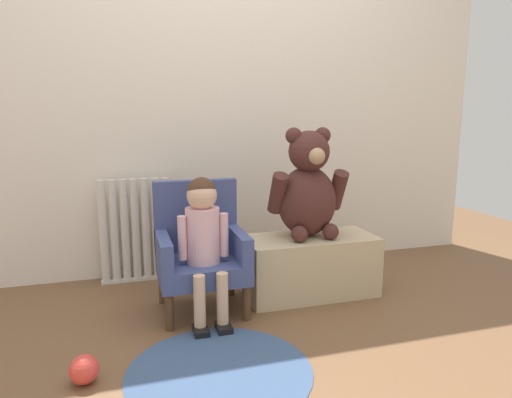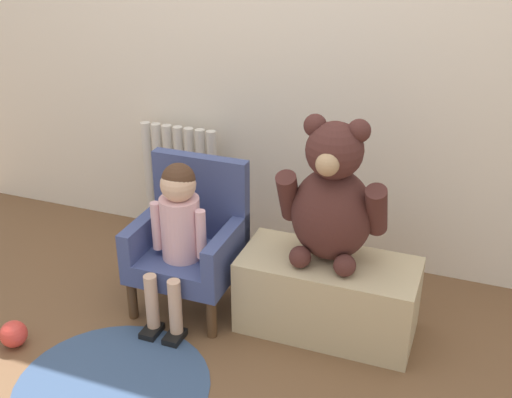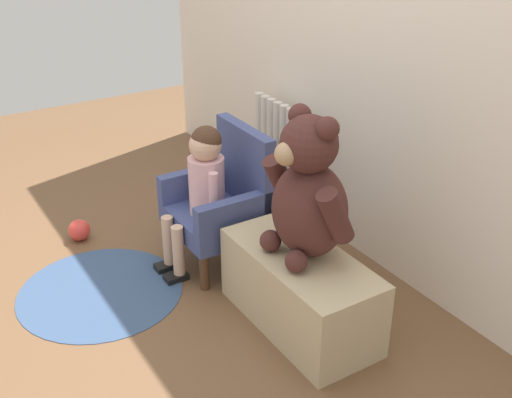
{
  "view_description": "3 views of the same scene",
  "coord_description": "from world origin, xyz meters",
  "px_view_note": "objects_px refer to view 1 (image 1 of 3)",
  "views": [
    {
      "loc": [
        -0.6,
        -1.77,
        1.02
      ],
      "look_at": [
        0.08,
        0.48,
        0.58
      ],
      "focal_mm": 32.0,
      "sensor_mm": 36.0,
      "label": 1
    },
    {
      "loc": [
        0.93,
        -1.7,
        1.73
      ],
      "look_at": [
        0.11,
        0.48,
        0.59
      ],
      "focal_mm": 45.0,
      "sensor_mm": 36.0,
      "label": 2
    },
    {
      "loc": [
        2.2,
        -0.8,
        1.72
      ],
      "look_at": [
        0.14,
        0.48,
        0.49
      ],
      "focal_mm": 45.0,
      "sensor_mm": 36.0,
      "label": 3
    }
  ],
  "objects_px": {
    "low_bench": "(310,265)",
    "large_teddy_bear": "(308,189)",
    "floor_rug": "(219,371)",
    "child_armchair": "(200,250)",
    "toy_ball": "(84,370)",
    "radiator": "(136,231)",
    "child_figure": "(203,228)"
  },
  "relations": [
    {
      "from": "toy_ball",
      "to": "large_teddy_bear",
      "type": "bearing_deg",
      "value": 27.23
    },
    {
      "from": "floor_rug",
      "to": "toy_ball",
      "type": "bearing_deg",
      "value": 171.87
    },
    {
      "from": "child_armchair",
      "to": "radiator",
      "type": "bearing_deg",
      "value": 121.09
    },
    {
      "from": "floor_rug",
      "to": "toy_ball",
      "type": "distance_m",
      "value": 0.52
    },
    {
      "from": "large_teddy_bear",
      "to": "child_figure",
      "type": "bearing_deg",
      "value": -166.38
    },
    {
      "from": "low_bench",
      "to": "toy_ball",
      "type": "bearing_deg",
      "value": -154.16
    },
    {
      "from": "large_teddy_bear",
      "to": "floor_rug",
      "type": "xyz_separation_m",
      "value": [
        -0.66,
        -0.68,
        -0.6
      ]
    },
    {
      "from": "radiator",
      "to": "large_teddy_bear",
      "type": "height_order",
      "value": "large_teddy_bear"
    },
    {
      "from": "child_armchair",
      "to": "child_figure",
      "type": "bearing_deg",
      "value": -90.0
    },
    {
      "from": "floor_rug",
      "to": "child_armchair",
      "type": "bearing_deg",
      "value": 86.42
    },
    {
      "from": "child_armchair",
      "to": "large_teddy_bear",
      "type": "distance_m",
      "value": 0.68
    },
    {
      "from": "low_bench",
      "to": "child_armchair",
      "type": "bearing_deg",
      "value": -179.31
    },
    {
      "from": "child_armchair",
      "to": "floor_rug",
      "type": "xyz_separation_m",
      "value": [
        -0.04,
        -0.64,
        -0.32
      ]
    },
    {
      "from": "child_armchair",
      "to": "floor_rug",
      "type": "bearing_deg",
      "value": -93.58
    },
    {
      "from": "radiator",
      "to": "low_bench",
      "type": "relative_size",
      "value": 0.86
    },
    {
      "from": "child_armchair",
      "to": "large_teddy_bear",
      "type": "relative_size",
      "value": 1.1
    },
    {
      "from": "radiator",
      "to": "floor_rug",
      "type": "bearing_deg",
      "value": -76.87
    },
    {
      "from": "low_bench",
      "to": "child_figure",
      "type": "bearing_deg",
      "value": -169.25
    },
    {
      "from": "low_bench",
      "to": "large_teddy_bear",
      "type": "xyz_separation_m",
      "value": [
        -0.01,
        0.03,
        0.44
      ]
    },
    {
      "from": "child_armchair",
      "to": "child_figure",
      "type": "height_order",
      "value": "child_figure"
    },
    {
      "from": "low_bench",
      "to": "floor_rug",
      "type": "xyz_separation_m",
      "value": [
        -0.67,
        -0.65,
        -0.17
      ]
    },
    {
      "from": "radiator",
      "to": "child_armchair",
      "type": "distance_m",
      "value": 0.6
    },
    {
      "from": "child_figure",
      "to": "toy_ball",
      "type": "xyz_separation_m",
      "value": [
        -0.55,
        -0.45,
        -0.41
      ]
    },
    {
      "from": "child_armchair",
      "to": "toy_ball",
      "type": "bearing_deg",
      "value": -134.39
    },
    {
      "from": "radiator",
      "to": "toy_ball",
      "type": "bearing_deg",
      "value": -102.82
    },
    {
      "from": "radiator",
      "to": "child_figure",
      "type": "xyz_separation_m",
      "value": [
        0.31,
        -0.62,
        0.15
      ]
    },
    {
      "from": "large_teddy_bear",
      "to": "floor_rug",
      "type": "distance_m",
      "value": 1.12
    },
    {
      "from": "floor_rug",
      "to": "low_bench",
      "type": "bearing_deg",
      "value": 43.98
    },
    {
      "from": "child_armchair",
      "to": "low_bench",
      "type": "bearing_deg",
      "value": 0.69
    },
    {
      "from": "toy_ball",
      "to": "low_bench",
      "type": "bearing_deg",
      "value": 25.84
    },
    {
      "from": "radiator",
      "to": "child_armchair",
      "type": "height_order",
      "value": "child_armchair"
    },
    {
      "from": "toy_ball",
      "to": "child_armchair",
      "type": "bearing_deg",
      "value": 45.61
    }
  ]
}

